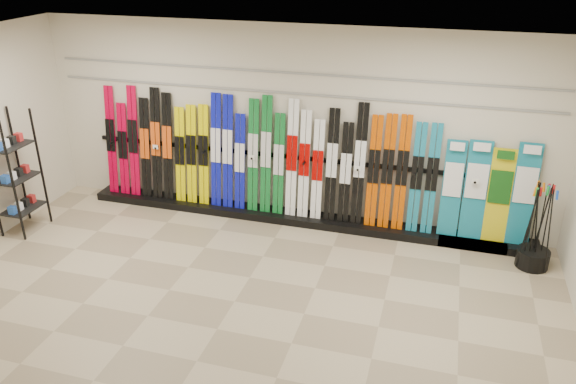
# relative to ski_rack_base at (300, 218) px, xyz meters

# --- Properties ---
(floor) EXTENTS (8.00, 8.00, 0.00)m
(floor) POSITION_rel_ski_rack_base_xyz_m (-0.22, -2.28, -0.06)
(floor) COLOR gray
(floor) RESTS_ON ground
(back_wall) EXTENTS (8.00, 0.00, 8.00)m
(back_wall) POSITION_rel_ski_rack_base_xyz_m (-0.22, 0.22, 1.44)
(back_wall) COLOR beige
(back_wall) RESTS_ON floor
(ceiling) EXTENTS (8.00, 8.00, 0.00)m
(ceiling) POSITION_rel_ski_rack_base_xyz_m (-0.22, -2.28, 2.94)
(ceiling) COLOR silver
(ceiling) RESTS_ON back_wall
(ski_rack_base) EXTENTS (8.00, 0.40, 0.12)m
(ski_rack_base) POSITION_rel_ski_rack_base_xyz_m (0.00, 0.00, 0.00)
(ski_rack_base) COLOR black
(ski_rack_base) RESTS_ON floor
(skis) EXTENTS (5.38, 0.25, 1.84)m
(skis) POSITION_rel_ski_rack_base_xyz_m (-0.68, 0.06, 0.91)
(skis) COLOR #BB0029
(skis) RESTS_ON ski_rack_base
(snowboards) EXTENTS (1.26, 0.23, 1.46)m
(snowboards) POSITION_rel_ski_rack_base_xyz_m (2.72, 0.07, 0.76)
(snowboards) COLOR #14728C
(snowboards) RESTS_ON ski_rack_base
(accessory_rack) EXTENTS (0.40, 0.60, 1.84)m
(accessory_rack) POSITION_rel_ski_rack_base_xyz_m (-3.97, -1.39, 0.86)
(accessory_rack) COLOR black
(accessory_rack) RESTS_ON floor
(pole_bin) EXTENTS (0.43, 0.43, 0.25)m
(pole_bin) POSITION_rel_ski_rack_base_xyz_m (3.38, -0.39, 0.07)
(pole_bin) COLOR black
(pole_bin) RESTS_ON floor
(ski_poles) EXTENTS (0.37, 0.38, 1.18)m
(ski_poles) POSITION_rel_ski_rack_base_xyz_m (3.35, -0.39, 0.55)
(ski_poles) COLOR black
(ski_poles) RESTS_ON pole_bin
(slatwall_rail_0) EXTENTS (7.60, 0.02, 0.03)m
(slatwall_rail_0) POSITION_rel_ski_rack_base_xyz_m (-0.22, 0.20, 1.94)
(slatwall_rail_0) COLOR gray
(slatwall_rail_0) RESTS_ON back_wall
(slatwall_rail_1) EXTENTS (7.60, 0.02, 0.03)m
(slatwall_rail_1) POSITION_rel_ski_rack_base_xyz_m (-0.22, 0.20, 2.24)
(slatwall_rail_1) COLOR gray
(slatwall_rail_1) RESTS_ON back_wall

